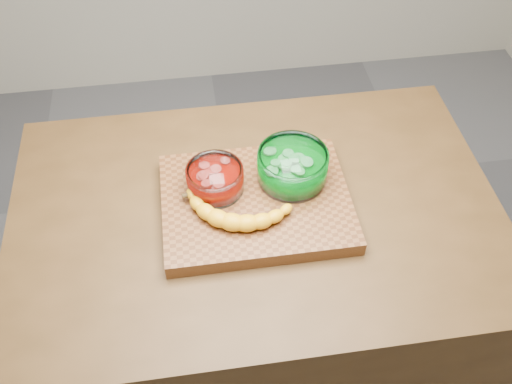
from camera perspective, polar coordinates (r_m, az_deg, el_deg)
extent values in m
plane|color=#5E5E63|center=(2.16, 0.00, -17.12)|extent=(3.50, 3.50, 0.00)
cube|color=#472E15|center=(1.76, 0.00, -11.06)|extent=(1.20, 0.80, 0.90)
cube|color=brown|center=(1.38, 0.00, -1.10)|extent=(0.45, 0.35, 0.04)
cylinder|color=white|center=(1.36, -4.11, 1.30)|extent=(0.14, 0.14, 0.06)
cylinder|color=#C01206|center=(1.37, -4.09, 1.05)|extent=(0.12, 0.12, 0.04)
cylinder|color=#F45A4D|center=(1.35, -4.15, 1.84)|extent=(0.11, 0.11, 0.02)
cylinder|color=white|center=(1.38, 3.66, 2.59)|extent=(0.17, 0.17, 0.08)
cylinder|color=#009816|center=(1.39, 3.64, 2.24)|extent=(0.15, 0.15, 0.05)
cylinder|color=#6FEC75|center=(1.37, 3.70, 3.16)|extent=(0.14, 0.14, 0.02)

